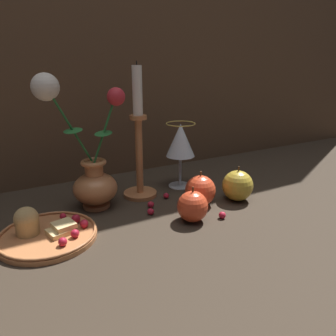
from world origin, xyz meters
The scene contains 13 objects.
ground_plane centered at (0.00, 0.00, 0.00)m, with size 2.40×2.40×0.00m, color #33281E.
vase centered at (-0.10, 0.08, 0.11)m, with size 0.20×0.11×0.32m.
plate_with_pastries centered at (-0.22, -0.02, 0.02)m, with size 0.20×0.20×0.07m.
wine_glass centered at (0.17, 0.10, 0.13)m, with size 0.08×0.08×0.18m.
candlestick centered at (0.04, 0.09, 0.13)m, with size 0.09×0.09×0.35m.
apple_beside_vase centered at (0.25, -0.05, 0.04)m, with size 0.08×0.08×0.09m.
apple_near_glass centered at (0.15, -0.03, 0.04)m, with size 0.08×0.08×0.09m.
apple_at_table_edge centered at (0.08, -0.10, 0.04)m, with size 0.07×0.07×0.08m.
berry_near_plate centered at (0.20, 0.00, 0.01)m, with size 0.02×0.02×0.02m, color #AD192D.
berry_front_center centered at (0.15, -0.12, 0.01)m, with size 0.02×0.02×0.02m, color #AD192D.
berry_by_glass_stem centered at (0.01, -0.02, 0.01)m, with size 0.02×0.02×0.02m, color #AD192D.
berry_under_candlestick centered at (0.09, 0.04, 0.01)m, with size 0.01×0.01×0.01m, color #AD192D.
berry_far_right centered at (0.03, 0.01, 0.01)m, with size 0.02×0.02×0.02m, color #AD192D.
Camera 1 is at (-0.28, -0.66, 0.35)m, focal length 35.00 mm.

